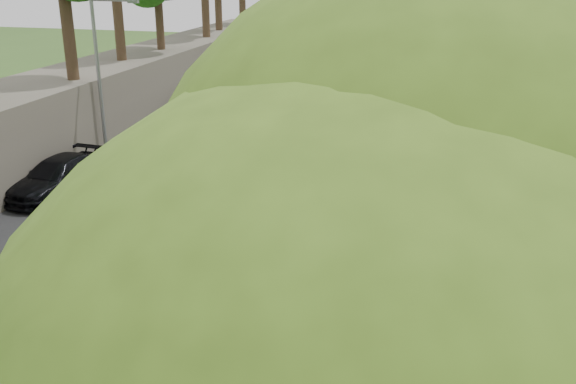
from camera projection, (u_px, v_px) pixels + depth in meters
ground at (195, 336)px, 17.51m from camera, size 140.00×140.00×0.00m
road at (211, 161)px, 32.42m from camera, size 11.20×66.00×0.04m
sidewalk at (368, 174)px, 30.49m from camera, size 4.20×66.00×0.05m
jersey_barrier at (320, 165)px, 30.95m from camera, size 0.42×66.00×0.60m
rock_embankment at (66, 113)px, 33.71m from camera, size 5.00×66.00×4.00m
chainlink_fence at (414, 158)px, 29.64m from camera, size 0.04×66.00×2.00m
trees_fenceside at (480, 26)px, 27.01m from camera, size 7.00×66.00×14.00m
streetlight at (102, 68)px, 31.16m from camera, size 2.52×0.22×8.00m
signpost at (181, 339)px, 13.85m from camera, size 0.62×0.09×3.10m
construction_barrel at (394, 128)px, 36.92m from camera, size 0.52×0.52×0.85m
concrete_block at (367, 295)px, 18.79m from camera, size 1.11×0.83×0.74m
car_3 at (58, 177)px, 27.69m from camera, size 2.57×5.50×1.55m
car_4 at (92, 173)px, 28.41m from camera, size 1.95×4.08×1.35m
car_5 at (201, 109)px, 39.82m from camera, size 1.84×5.07×1.66m
car_6 at (206, 94)px, 44.71m from camera, size 2.68×5.13×1.38m
car_7 at (242, 88)px, 47.07m from camera, size 2.22×4.71×1.33m
car_8 at (243, 86)px, 47.24m from camera, size 2.02×4.53×1.51m
painter_0 at (258, 259)px, 20.13m from camera, size 0.50×0.75×1.53m
painter_1 at (267, 281)px, 18.74m from camera, size 0.46×0.62×1.55m
painter_2 at (312, 194)px, 25.49m from camera, size 0.86×0.95×1.61m
painter_3 at (287, 213)px, 23.32m from camera, size 0.75×1.23×1.86m
person_far at (384, 134)px, 33.85m from camera, size 1.11×0.81×1.75m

